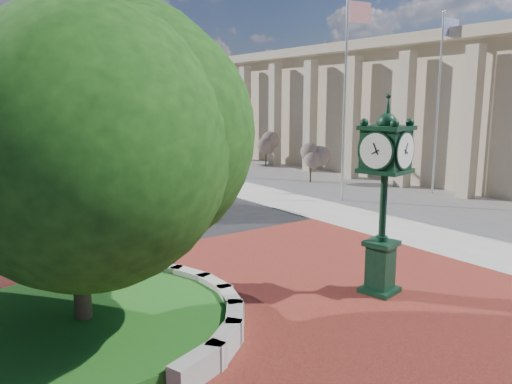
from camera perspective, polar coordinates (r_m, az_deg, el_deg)
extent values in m
plane|color=black|center=(13.75, 1.75, -10.60)|extent=(200.00, 200.00, 0.00)
cube|color=maroon|center=(13.02, 4.47, -11.78)|extent=(12.00, 12.00, 0.04)
cube|color=#9E9B93|center=(31.59, 14.00, 1.17)|extent=(20.00, 50.00, 0.04)
cube|color=#9E9B93|center=(9.41, -6.62, -19.35)|extent=(1.29, 0.76, 0.54)
cube|color=#9E9B93|center=(10.14, -3.55, -16.96)|extent=(1.20, 1.04, 0.54)
cube|color=#9E9B93|center=(11.00, -2.48, -14.67)|extent=(1.00, 1.22, 0.54)
cube|color=#9E9B93|center=(11.88, -3.05, -12.69)|extent=(0.71, 1.30, 0.54)
cube|color=#9E9B93|center=(12.72, -4.85, -11.13)|extent=(0.35, 1.25, 0.54)
cube|color=#9E9B93|center=(13.44, -7.52, -9.98)|extent=(0.71, 1.30, 0.54)
cube|color=#9E9B93|center=(14.00, -10.80, -9.22)|extent=(1.00, 1.22, 0.54)
cube|color=#9E9B93|center=(14.37, -14.46, -8.85)|extent=(1.20, 1.04, 0.54)
cube|color=#9E9B93|center=(14.54, -18.31, -8.83)|extent=(1.29, 0.76, 0.54)
cylinder|color=#144614|center=(11.59, -19.02, -14.28)|extent=(6.10, 6.10, 0.40)
cube|color=tan|center=(38.78, 19.81, 8.44)|extent=(15.00, 42.00, 8.00)
cube|color=tan|center=(38.91, 20.21, 14.77)|extent=(17.00, 44.00, 0.60)
cube|color=black|center=(33.14, 12.57, 8.57)|extent=(0.30, 40.00, 5.50)
cylinder|color=#9E9B93|center=(81.24, -26.68, 7.97)|extent=(1.80, 1.80, 6.00)
cylinder|color=#9E9B93|center=(86.67, -13.40, 8.87)|extent=(1.80, 1.80, 6.00)
cylinder|color=#38281C|center=(11.26, -19.29, -10.17)|extent=(0.36, 0.36, 2.17)
sphere|color=#14390F|center=(10.65, -20.14, 3.30)|extent=(5.20, 5.20, 5.20)
cube|color=black|center=(13.56, 13.91, -10.85)|extent=(1.01, 1.01, 0.17)
cube|color=black|center=(13.34, 14.03, -8.23)|extent=(0.69, 0.69, 1.16)
cube|color=black|center=(13.16, 14.15, -5.70)|extent=(0.88, 0.88, 0.13)
cylinder|color=black|center=(12.93, 14.34, -1.61)|extent=(0.18, 0.18, 1.79)
cube|color=black|center=(12.71, 14.63, 4.73)|extent=(1.13, 1.13, 0.95)
cylinder|color=white|center=(12.50, 16.65, 4.54)|extent=(0.84, 0.24, 0.84)
cylinder|color=white|center=(12.95, 12.68, 4.92)|extent=(0.84, 0.24, 0.84)
cylinder|color=white|center=(12.28, 13.55, 4.59)|extent=(0.24, 0.84, 0.84)
cylinder|color=white|center=(13.16, 15.63, 4.87)|extent=(0.24, 0.84, 0.84)
sphere|color=black|center=(12.67, 14.77, 7.68)|extent=(0.46, 0.46, 0.46)
cone|color=black|center=(12.66, 14.84, 9.25)|extent=(0.19, 0.19, 0.53)
imported|color=#5F1B0D|center=(52.75, -23.22, 4.97)|extent=(2.78, 4.30, 1.36)
cylinder|color=silver|center=(24.64, 10.11, 10.09)|extent=(0.12, 0.12, 9.71)
plane|color=red|center=(25.49, 11.65, 19.48)|extent=(1.44, 0.23, 1.46)
cylinder|color=silver|center=(27.72, 20.05, 9.15)|extent=(0.11, 0.11, 9.23)
sphere|color=silver|center=(28.06, 20.68, 18.70)|extent=(0.17, 0.17, 0.17)
plane|color=navy|center=(28.53, 21.40, 17.10)|extent=(1.38, 0.06, 1.39)
cylinder|color=slate|center=(36.30, -17.23, 9.51)|extent=(0.17, 0.17, 9.28)
cube|color=slate|center=(36.80, -16.17, 16.82)|extent=(1.86, 0.29, 0.12)
cube|color=slate|center=(37.02, -14.88, 16.68)|extent=(0.53, 0.29, 0.15)
cylinder|color=#38281C|center=(30.39, 6.24, 2.17)|extent=(0.10, 0.10, 1.20)
sphere|color=#A95487|center=(30.26, 6.28, 4.04)|extent=(1.20, 1.20, 1.20)
cylinder|color=#38281C|center=(37.31, 1.14, 3.76)|extent=(0.10, 0.10, 1.20)
sphere|color=#A95487|center=(37.21, 1.14, 5.29)|extent=(1.20, 1.20, 1.20)
cylinder|color=#38281C|center=(39.18, -3.12, 4.07)|extent=(0.10, 0.10, 1.20)
sphere|color=#A95487|center=(39.09, -3.13, 5.52)|extent=(1.20, 1.20, 1.20)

